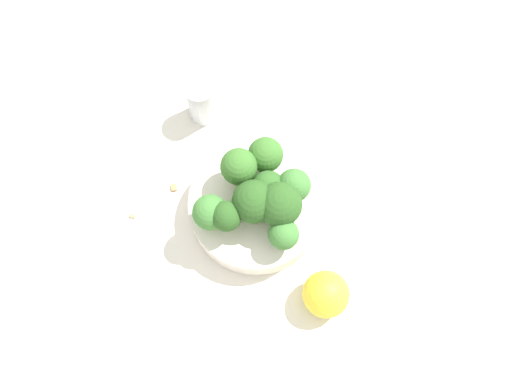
# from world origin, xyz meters

# --- Properties ---
(ground_plane) EXTENTS (3.00, 3.00, 0.00)m
(ground_plane) POSITION_xyz_m (0.00, 0.00, 0.00)
(ground_plane) COLOR silver
(bowl) EXTENTS (0.15, 0.15, 0.04)m
(bowl) POSITION_xyz_m (0.00, 0.00, 0.02)
(bowl) COLOR silver
(bowl) RESTS_ON ground_plane
(broccoli_floret_0) EXTENTS (0.05, 0.05, 0.06)m
(broccoli_floret_0) POSITION_xyz_m (-0.01, 0.01, 0.07)
(broccoli_floret_0) COLOR #84AD66
(broccoli_floret_0) RESTS_ON bowl
(broccoli_floret_1) EXTENTS (0.04, 0.04, 0.05)m
(broccoli_floret_1) POSITION_xyz_m (-0.00, -0.01, 0.06)
(broccoli_floret_1) COLOR #7A9E5B
(broccoli_floret_1) RESTS_ON bowl
(broccoli_floret_2) EXTENTS (0.04, 0.04, 0.06)m
(broccoli_floret_2) POSITION_xyz_m (0.03, 0.01, 0.07)
(broccoli_floret_2) COLOR #84AD66
(broccoli_floret_2) RESTS_ON bowl
(broccoli_floret_3) EXTENTS (0.04, 0.04, 0.05)m
(broccoli_floret_3) POSITION_xyz_m (0.00, 0.05, 0.06)
(broccoli_floret_3) COLOR #8EB770
(broccoli_floret_3) RESTS_ON bowl
(broccoli_floret_4) EXTENTS (0.03, 0.03, 0.04)m
(broccoli_floret_4) POSITION_xyz_m (-0.05, -0.01, 0.06)
(broccoli_floret_4) COLOR #7A9E5B
(broccoli_floret_4) RESTS_ON bowl
(broccoli_floret_5) EXTENTS (0.04, 0.04, 0.05)m
(broccoli_floret_5) POSITION_xyz_m (0.04, -0.03, 0.06)
(broccoli_floret_5) COLOR #7A9E5B
(broccoli_floret_5) RESTS_ON bowl
(broccoli_floret_6) EXTENTS (0.04, 0.04, 0.05)m
(broccoli_floret_6) POSITION_xyz_m (-0.01, -0.04, 0.07)
(broccoli_floret_6) COLOR #84AD66
(broccoli_floret_6) RESTS_ON bowl
(broccoli_floret_7) EXTENTS (0.03, 0.03, 0.05)m
(broccoli_floret_7) POSITION_xyz_m (-0.01, 0.04, 0.07)
(broccoli_floret_7) COLOR #84AD66
(broccoli_floret_7) RESTS_ON bowl
(broccoli_floret_8) EXTENTS (0.05, 0.05, 0.06)m
(broccoli_floret_8) POSITION_xyz_m (-0.02, -0.02, 0.07)
(broccoli_floret_8) COLOR #84AD66
(broccoli_floret_8) RESTS_ON bowl
(pepper_shaker) EXTENTS (0.04, 0.04, 0.06)m
(pepper_shaker) POSITION_xyz_m (0.15, 0.01, 0.03)
(pepper_shaker) COLOR silver
(pepper_shaker) RESTS_ON ground_plane
(lemon_wedge) EXTENTS (0.05, 0.05, 0.05)m
(lemon_wedge) POSITION_xyz_m (-0.12, -0.03, 0.03)
(lemon_wedge) COLOR yellow
(lemon_wedge) RESTS_ON ground_plane
(almond_crumb_0) EXTENTS (0.01, 0.01, 0.01)m
(almond_crumb_0) POSITION_xyz_m (0.07, 0.08, 0.00)
(almond_crumb_0) COLOR #AD7F4C
(almond_crumb_0) RESTS_ON ground_plane
(almond_crumb_1) EXTENTS (0.01, 0.01, 0.01)m
(almond_crumb_1) POSITION_xyz_m (-0.10, -0.03, 0.00)
(almond_crumb_1) COLOR olive
(almond_crumb_1) RESTS_ON ground_plane
(almond_crumb_2) EXTENTS (0.01, 0.01, 0.01)m
(almond_crumb_2) POSITION_xyz_m (0.05, 0.13, 0.00)
(almond_crumb_2) COLOR tan
(almond_crumb_2) RESTS_ON ground_plane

